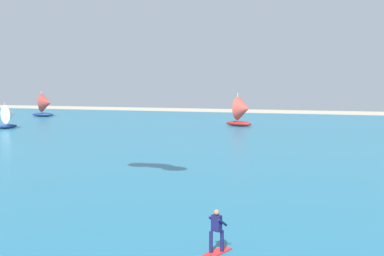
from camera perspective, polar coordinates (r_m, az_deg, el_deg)
The scene contains 5 objects.
ocean at distance 50.20m, azimuth 10.00°, elevation -1.64°, with size 160.00×90.00×0.10m, color #236B89.
kitesurfer at distance 17.09m, azimuth 2.71°, elevation -13.81°, with size 1.29×2.02×1.67m.
sailboat_mid_right at distance 65.85m, azimuth 6.40°, elevation 2.14°, with size 4.32×3.80×4.86m.
sailboat_center_horizon at distance 88.82m, azimuth -18.03°, elevation 2.80°, with size 4.25×3.70×4.80m.
sailboat_trailing at distance 67.59m, azimuth -22.10°, elevation 1.38°, with size 2.92×3.27×3.68m.
Camera 1 is at (6.18, 1.58, 6.42)m, focal length 42.19 mm.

